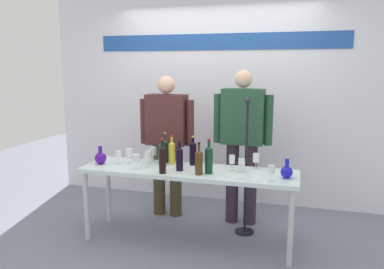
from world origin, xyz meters
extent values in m
plane|color=slate|center=(0.00, 0.00, 0.00)|extent=(10.00, 10.00, 0.00)
cube|color=white|center=(0.00, 1.36, 1.50)|extent=(4.51, 0.10, 3.00)
cube|color=#23519E|center=(0.00, 1.31, 2.05)|extent=(3.16, 0.01, 0.20)
cube|color=silver|center=(0.00, 0.00, 0.73)|extent=(2.13, 0.57, 0.04)
cylinder|color=silver|center=(-1.01, -0.23, 0.36)|extent=(0.05, 0.05, 0.71)
cylinder|color=silver|center=(1.01, -0.23, 0.36)|extent=(0.05, 0.05, 0.71)
cylinder|color=silver|center=(-1.01, 0.23, 0.36)|extent=(0.05, 0.05, 0.71)
cylinder|color=silver|center=(1.01, 0.23, 0.36)|extent=(0.05, 0.05, 0.71)
sphere|color=#491093|center=(-0.93, -0.04, 0.81)|extent=(0.12, 0.12, 0.12)
cylinder|color=#491093|center=(-0.93, -0.04, 0.90)|extent=(0.04, 0.04, 0.08)
sphere|color=#1819BD|center=(0.94, -0.04, 0.81)|extent=(0.11, 0.11, 0.11)
cylinder|color=#1819BD|center=(0.94, -0.04, 0.89)|extent=(0.04, 0.04, 0.08)
cylinder|color=#3D3621|center=(-0.54, 0.62, 0.43)|extent=(0.14, 0.14, 0.86)
cylinder|color=#3D3621|center=(-0.34, 0.62, 0.43)|extent=(0.14, 0.14, 0.86)
cube|color=#4B2525|center=(-0.44, 0.62, 1.15)|extent=(0.46, 0.22, 0.58)
cylinder|color=#4B2525|center=(-0.72, 0.62, 1.12)|extent=(0.09, 0.09, 0.52)
cylinder|color=#4B2525|center=(-0.16, 0.62, 1.12)|extent=(0.09, 0.09, 0.52)
sphere|color=beige|center=(-0.44, 0.62, 1.54)|extent=(0.20, 0.20, 0.20)
cylinder|color=#332432|center=(0.34, 0.62, 0.46)|extent=(0.14, 0.14, 0.91)
cylinder|color=#332432|center=(0.54, 0.62, 0.46)|extent=(0.14, 0.14, 0.91)
cube|color=#244931|center=(0.44, 0.62, 1.21)|extent=(0.46, 0.22, 0.60)
cylinder|color=#244931|center=(0.16, 0.62, 1.18)|extent=(0.09, 0.09, 0.54)
cylinder|color=#244931|center=(0.72, 0.62, 1.18)|extent=(0.09, 0.09, 0.54)
sphere|color=beige|center=(0.44, 0.62, 1.62)|extent=(0.19, 0.19, 0.19)
cylinder|color=black|center=(-0.31, 0.21, 0.86)|extent=(0.07, 0.07, 0.22)
cone|color=black|center=(-0.31, 0.21, 0.98)|extent=(0.07, 0.07, 0.03)
cylinder|color=black|center=(-0.31, 0.21, 1.01)|extent=(0.02, 0.02, 0.09)
cylinder|color=gold|center=(-0.31, 0.21, 1.06)|extent=(0.03, 0.03, 0.02)
cylinder|color=#113F24|center=(-0.31, 0.11, 0.85)|extent=(0.07, 0.07, 0.20)
cone|color=#113F24|center=(-0.31, 0.11, 0.97)|extent=(0.07, 0.07, 0.03)
cylinder|color=#113F24|center=(-0.31, 0.11, 0.99)|extent=(0.03, 0.03, 0.07)
cylinder|color=black|center=(-0.31, 0.11, 1.03)|extent=(0.03, 0.03, 0.02)
cylinder|color=#0F3420|center=(0.23, -0.08, 0.87)|extent=(0.07, 0.07, 0.24)
cone|color=#0F3420|center=(0.23, -0.08, 1.00)|extent=(0.07, 0.07, 0.03)
cylinder|color=#0F3420|center=(0.23, -0.08, 1.03)|extent=(0.03, 0.03, 0.08)
cylinder|color=#AB1716|center=(0.23, -0.08, 1.08)|extent=(0.03, 0.03, 0.02)
cylinder|color=black|center=(0.00, 0.19, 0.86)|extent=(0.07, 0.07, 0.22)
cone|color=black|center=(0.00, 0.19, 0.98)|extent=(0.07, 0.07, 0.03)
cylinder|color=black|center=(0.00, 0.19, 1.00)|extent=(0.03, 0.03, 0.07)
cylinder|color=gold|center=(0.00, 0.19, 1.05)|extent=(0.03, 0.03, 0.02)
cylinder|color=black|center=(-0.07, -0.06, 0.86)|extent=(0.07, 0.07, 0.21)
cone|color=black|center=(-0.07, -0.06, 0.97)|extent=(0.07, 0.07, 0.03)
cylinder|color=black|center=(-0.07, -0.06, 1.00)|extent=(0.02, 0.02, 0.07)
cylinder|color=black|center=(-0.07, -0.06, 1.04)|extent=(0.03, 0.03, 0.02)
cylinder|color=black|center=(-0.19, -0.20, 0.87)|extent=(0.07, 0.07, 0.24)
cone|color=black|center=(-0.19, -0.20, 1.00)|extent=(0.07, 0.07, 0.03)
cylinder|color=black|center=(-0.19, -0.20, 1.03)|extent=(0.03, 0.03, 0.08)
cylinder|color=red|center=(-0.19, -0.20, 1.08)|extent=(0.03, 0.03, 0.02)
cylinder|color=gold|center=(-0.22, 0.16, 0.86)|extent=(0.07, 0.07, 0.21)
cone|color=gold|center=(-0.22, 0.16, 0.98)|extent=(0.07, 0.07, 0.03)
cylinder|color=gold|center=(-0.22, 0.16, 1.00)|extent=(0.02, 0.02, 0.07)
cylinder|color=#B3231C|center=(-0.22, 0.16, 1.05)|extent=(0.03, 0.03, 0.02)
cylinder|color=#442F11|center=(0.15, -0.14, 0.86)|extent=(0.07, 0.07, 0.21)
cone|color=#442F11|center=(0.15, -0.14, 0.97)|extent=(0.07, 0.07, 0.03)
cylinder|color=#442F11|center=(0.15, -0.14, 1.00)|extent=(0.02, 0.02, 0.08)
cylinder|color=black|center=(0.15, -0.14, 1.05)|extent=(0.03, 0.03, 0.02)
cylinder|color=white|center=(-0.65, 0.05, 0.75)|extent=(0.06, 0.06, 0.00)
cylinder|color=white|center=(-0.65, 0.05, 0.79)|extent=(0.01, 0.01, 0.08)
cylinder|color=white|center=(-0.65, 0.05, 0.87)|extent=(0.07, 0.07, 0.08)
cylinder|color=white|center=(-0.44, 0.21, 0.75)|extent=(0.05, 0.05, 0.00)
cylinder|color=white|center=(-0.44, 0.21, 0.79)|extent=(0.01, 0.01, 0.07)
cylinder|color=white|center=(-0.44, 0.21, 0.86)|extent=(0.07, 0.07, 0.08)
cylinder|color=white|center=(-0.75, 0.01, 0.75)|extent=(0.06, 0.06, 0.00)
cylinder|color=white|center=(-0.75, 0.01, 0.79)|extent=(0.01, 0.01, 0.07)
cylinder|color=white|center=(-0.75, 0.01, 0.85)|extent=(0.06, 0.06, 0.07)
cylinder|color=white|center=(-0.40, -0.05, 0.75)|extent=(0.05, 0.05, 0.00)
cylinder|color=white|center=(-0.40, -0.05, 0.79)|extent=(0.01, 0.01, 0.07)
cylinder|color=white|center=(-0.40, -0.05, 0.86)|extent=(0.06, 0.06, 0.09)
cylinder|color=white|center=(-0.49, -0.14, 0.75)|extent=(0.06, 0.06, 0.00)
cylinder|color=white|center=(-0.49, -0.14, 0.79)|extent=(0.01, 0.01, 0.07)
cylinder|color=white|center=(-0.49, -0.14, 0.86)|extent=(0.07, 0.07, 0.08)
cylinder|color=white|center=(-0.45, 0.11, 0.75)|extent=(0.05, 0.05, 0.00)
cylinder|color=white|center=(-0.45, 0.11, 0.79)|extent=(0.01, 0.01, 0.07)
cylinder|color=white|center=(-0.45, 0.11, 0.86)|extent=(0.06, 0.06, 0.07)
cylinder|color=white|center=(0.52, 0.04, 0.75)|extent=(0.06, 0.06, 0.00)
cylinder|color=white|center=(0.52, 0.04, 0.78)|extent=(0.01, 0.01, 0.06)
cylinder|color=white|center=(0.52, 0.04, 0.85)|extent=(0.06, 0.06, 0.07)
cylinder|color=white|center=(0.82, -0.19, 0.75)|extent=(0.06, 0.06, 0.00)
cylinder|color=white|center=(0.82, -0.19, 0.79)|extent=(0.01, 0.01, 0.07)
cylinder|color=white|center=(0.82, -0.19, 0.86)|extent=(0.06, 0.06, 0.07)
cylinder|color=white|center=(0.56, -0.17, 0.75)|extent=(0.05, 0.05, 0.00)
cylinder|color=white|center=(0.56, -0.17, 0.79)|extent=(0.01, 0.01, 0.08)
cylinder|color=white|center=(0.56, -0.17, 0.87)|extent=(0.06, 0.06, 0.07)
cylinder|color=white|center=(0.43, 0.06, 0.75)|extent=(0.06, 0.06, 0.00)
cylinder|color=white|center=(0.43, 0.06, 0.79)|extent=(0.01, 0.01, 0.07)
cylinder|color=white|center=(0.43, 0.06, 0.87)|extent=(0.06, 0.06, 0.08)
cylinder|color=white|center=(0.64, 0.22, 0.75)|extent=(0.05, 0.05, 0.00)
cylinder|color=white|center=(0.64, 0.22, 0.79)|extent=(0.01, 0.01, 0.06)
cylinder|color=white|center=(0.64, 0.22, 0.86)|extent=(0.06, 0.06, 0.09)
cylinder|color=black|center=(0.52, 0.36, 0.01)|extent=(0.20, 0.20, 0.02)
cylinder|color=black|center=(0.52, 0.36, 0.69)|extent=(0.02, 0.02, 1.38)
sphere|color=#232328|center=(0.52, 0.36, 1.41)|extent=(0.06, 0.06, 0.06)
camera|label=1|loc=(1.04, -3.50, 1.75)|focal=35.88mm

